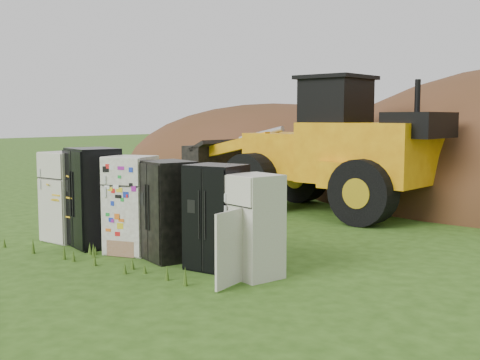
{
  "coord_description": "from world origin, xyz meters",
  "views": [
    {
      "loc": [
        7.69,
        -7.59,
        2.51
      ],
      "look_at": [
        0.44,
        2.0,
        1.26
      ],
      "focal_mm": 45.0,
      "sensor_mm": 36.0,
      "label": 1
    }
  ],
  "objects": [
    {
      "name": "fridge_sticker",
      "position": [
        -0.58,
        -0.01,
        0.9
      ],
      "size": [
        0.99,
        0.95,
        1.81
      ],
      "primitive_type": null,
      "rotation": [
        0.0,
        0.0,
        0.3
      ],
      "color": "white",
      "rests_on": "ground"
    },
    {
      "name": "fridge_black_side",
      "position": [
        -1.6,
        -0.04,
        0.96
      ],
      "size": [
        1.2,
        1.06,
        1.93
      ],
      "primitive_type": null,
      "rotation": [
        0.0,
        0.0,
        -0.3
      ],
      "color": "black",
      "rests_on": "ground"
    },
    {
      "name": "dirt_mound_back",
      "position": [
        0.47,
        17.29,
        0.0
      ],
      "size": [
        15.81,
        10.54,
        5.75
      ],
      "primitive_type": "ellipsoid",
      "color": "#472D17",
      "rests_on": "ground"
    },
    {
      "name": "fridge_open_door",
      "position": [
        2.26,
        -0.03,
        0.82
      ],
      "size": [
        0.89,
        0.85,
        1.63
      ],
      "primitive_type": null,
      "rotation": [
        0.0,
        0.0,
        -0.26
      ],
      "color": "silver",
      "rests_on": "ground"
    },
    {
      "name": "wheel_loader",
      "position": [
        -0.71,
        6.54,
        1.8
      ],
      "size": [
        7.62,
        3.53,
        3.59
      ],
      "primitive_type": null,
      "rotation": [
        0.0,
        0.0,
        -0.07
      ],
      "color": "#F9AD10",
      "rests_on": "ground"
    },
    {
      "name": "ground",
      "position": [
        0.0,
        0.0,
        0.0
      ],
      "size": [
        120.0,
        120.0,
        0.0
      ],
      "primitive_type": "plane",
      "color": "#2D4D14",
      "rests_on": "ground"
    },
    {
      "name": "fridge_black_right",
      "position": [
        1.44,
        0.02,
        0.87
      ],
      "size": [
        0.92,
        0.79,
        1.74
      ],
      "primitive_type": null,
      "rotation": [
        0.0,
        0.0,
        0.08
      ],
      "color": "black",
      "rests_on": "ground"
    },
    {
      "name": "fridge_leftmost",
      "position": [
        -2.46,
        -0.02,
        0.91
      ],
      "size": [
        0.81,
        0.77,
        1.82
      ],
      "primitive_type": null,
      "rotation": [
        0.0,
        0.0,
        0.0
      ],
      "color": "silver",
      "rests_on": "ground"
    },
    {
      "name": "dirt_mound_left",
      "position": [
        -6.97,
        14.16,
        0.0
      ],
      "size": [
        14.7,
        11.02,
        6.26
      ],
      "primitive_type": "ellipsoid",
      "color": "#472D17",
      "rests_on": "ground"
    },
    {
      "name": "fridge_dark_mid",
      "position": [
        0.33,
        0.02,
        0.88
      ],
      "size": [
        1.08,
        0.98,
        1.76
      ],
      "primitive_type": null,
      "rotation": [
        0.0,
        0.0,
        -0.32
      ],
      "color": "black",
      "rests_on": "ground"
    }
  ]
}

